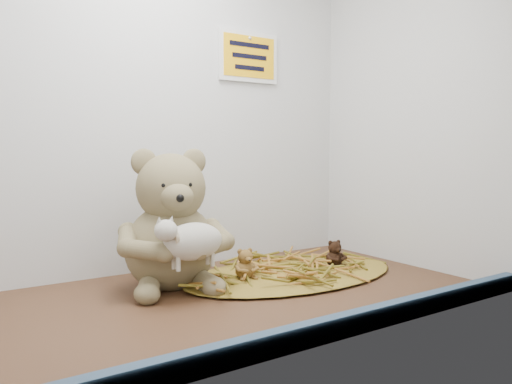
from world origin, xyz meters
TOP-DOWN VIEW (x-y plane):
  - alcove_shell at (0.00, 9.00)cm, footprint 120.40×60.20cm
  - front_rail at (0.00, -28.80)cm, footprint 119.28×2.20cm
  - straw_bed at (27.67, 6.61)cm, footprint 56.24×32.66cm
  - main_teddy at (-0.32, 13.44)cm, footprint 29.56×30.58cm
  - toy_lamb at (-0.32, 2.60)cm, footprint 16.40×10.01cm
  - mini_teddy_tan at (15.23, 7.83)cm, footprint 6.36×6.62cm
  - mini_teddy_brown at (40.12, 5.39)cm, footprint 6.16×6.41cm
  - wall_sign at (30.00, 29.40)cm, footprint 16.00×1.20cm

SIDE VIEW (x-z plane):
  - straw_bed at x=27.67cm, z-range 0.00..1.09cm
  - front_rail at x=0.00cm, z-range 0.00..3.60cm
  - mini_teddy_brown at x=40.12cm, z-range 1.09..7.73cm
  - mini_teddy_tan at x=15.23cm, z-range 1.09..7.99cm
  - toy_lamb at x=-0.32cm, z-range 6.41..17.00cm
  - main_teddy at x=-0.32cm, z-range 0.00..30.25cm
  - alcove_shell at x=0.00cm, z-range -0.20..90.20cm
  - wall_sign at x=30.00cm, z-range 49.50..60.50cm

